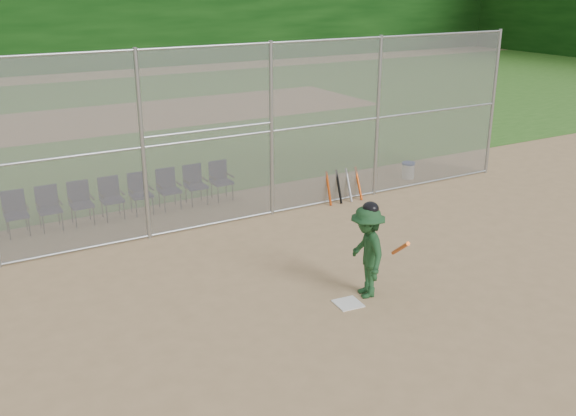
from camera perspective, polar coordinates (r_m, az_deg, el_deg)
ground at (r=10.85m, az=6.67°, el=-9.35°), size 100.00×100.00×0.00m
grass_strip at (r=26.72m, az=-16.92°, el=7.48°), size 100.00×100.00×0.00m
dirt_patch_far at (r=26.72m, az=-16.92°, el=7.49°), size 24.00×24.00×0.00m
backstop_fence at (r=14.18m, az=-5.07°, el=6.64°), size 16.09×0.09×4.00m
home_plate at (r=11.13m, az=5.36°, el=-8.45°), size 0.47×0.47×0.02m
batter_at_plate at (r=11.12m, az=7.03°, el=-3.82°), size 1.00×1.36×1.73m
water_cooler at (r=18.20m, az=10.63°, el=3.32°), size 0.36×0.36×0.46m
spare_bats at (r=15.99m, az=4.98°, el=1.99°), size 0.96×0.38×0.83m
chair_1 at (r=14.97m, az=-23.01°, el=-0.52°), size 0.54×0.52×0.96m
chair_2 at (r=15.05m, az=-20.43°, el=-0.08°), size 0.54×0.52×0.96m
chair_3 at (r=15.16m, az=-17.88°, el=0.36°), size 0.54×0.52×0.96m
chair_4 at (r=15.30m, az=-15.37°, el=0.79°), size 0.54×0.52×0.96m
chair_5 at (r=15.47m, az=-12.91°, el=1.21°), size 0.54×0.52×0.96m
chair_6 at (r=15.67m, az=-10.51°, el=1.61°), size 0.54×0.52×0.96m
chair_7 at (r=15.89m, az=-8.17°, el=2.01°), size 0.54×0.52×0.96m
chair_8 at (r=16.14m, az=-5.90°, el=2.38°), size 0.54×0.52×0.96m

